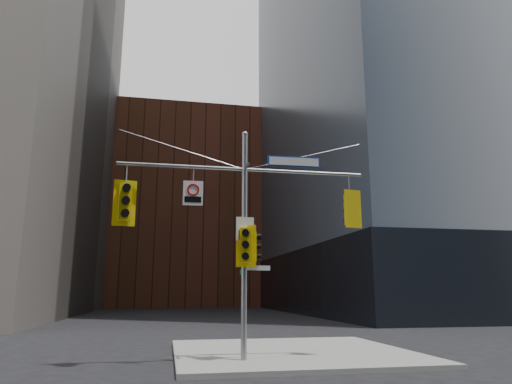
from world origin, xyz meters
name	(u,v)px	position (x,y,z in m)	size (l,w,h in m)	color
ground	(256,378)	(0.00, 0.00, 0.00)	(160.00, 160.00, 0.00)	black
sidewalk_corner	(291,352)	(2.00, 4.00, 0.07)	(8.00, 8.00, 0.15)	gray
podium_ne	(460,283)	(28.00, 32.00, 3.00)	(36.40, 36.40, 6.00)	black
brick_midrise	(185,212)	(0.00, 58.00, 14.00)	(26.00, 20.00, 28.00)	brown
signal_assembly	(244,218)	(0.00, 1.99, 4.42)	(8.00, 0.80, 7.30)	gray
traffic_light_west_arm	(125,202)	(-3.67, 2.01, 4.80)	(0.68, 0.60, 1.43)	#DABD0B
traffic_light_east_arm	(350,210)	(3.56, 1.99, 4.80)	(0.60, 0.53, 1.26)	#DABD0B
traffic_light_pole_side	(254,247)	(0.32, 1.99, 3.51)	(0.39, 0.33, 0.93)	#DABD0B
traffic_light_pole_front	(246,245)	(0.00, 1.73, 3.53)	(0.62, 0.56, 1.30)	#DABD0B
street_sign_blade	(294,162)	(1.66, 2.00, 6.35)	(1.78, 0.09, 0.35)	#103B98
regulatory_sign_arm	(193,192)	(-1.64, 1.97, 5.17)	(0.62, 0.08, 0.78)	silver
regulatory_sign_pole	(245,229)	(0.00, 1.88, 4.03)	(0.56, 0.07, 0.74)	silver
street_blade_ew	(258,268)	(0.45, 2.00, 2.85)	(0.75, 0.07, 0.15)	silver
street_blade_ns	(242,272)	(0.00, 2.45, 2.74)	(0.03, 0.70, 0.14)	#145926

